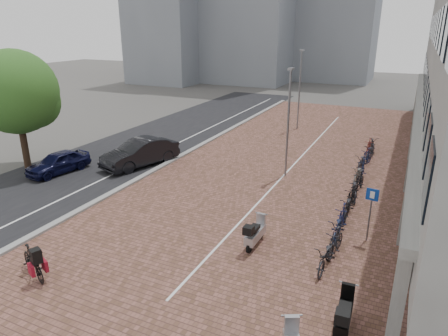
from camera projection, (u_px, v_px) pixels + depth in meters
ground at (161, 243)px, 16.27m from camera, size 140.00×140.00×0.00m
plaza_brick at (292, 163)px, 25.70m from camera, size 14.50×42.00×0.04m
street_asphalt at (149, 143)px, 30.11m from camera, size 8.00×50.00×0.03m
curb at (195, 148)px, 28.52m from camera, size 0.35×42.00×0.14m
lane_line at (172, 146)px, 29.30m from camera, size 0.12×44.00×0.00m
parking_line at (295, 163)px, 25.61m from camera, size 0.10×30.00×0.00m
car_navy at (58, 162)px, 23.84m from camera, size 2.13×4.01×1.30m
car_dark at (140, 153)px, 25.04m from camera, size 3.21×5.31×1.65m
hero_bike at (33, 262)px, 13.95m from camera, size 1.93×1.20×1.32m
scooter_front at (255, 232)px, 15.91m from camera, size 0.57×1.73×1.18m
scooter_mid at (344, 314)px, 11.39m from camera, size 0.64×1.82×1.24m
parking_sign at (371, 207)px, 15.92m from camera, size 0.48×0.12×2.31m
lamp_near at (288, 125)px, 22.54m from camera, size 0.12×0.12×6.11m
lamp_far at (299, 91)px, 33.11m from camera, size 0.12×0.12×6.42m
street_tree at (19, 94)px, 23.42m from camera, size 4.89×4.89×7.11m
bike_row at (357, 181)px, 21.27m from camera, size 1.17×18.13×1.05m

